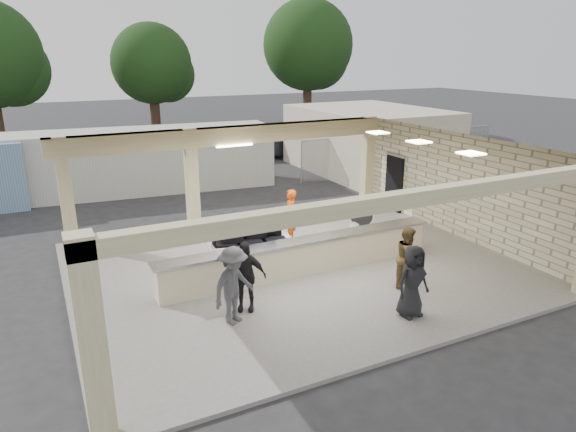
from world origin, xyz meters
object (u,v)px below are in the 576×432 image
passenger_d (412,281)px  drum_fan (362,215)px  passenger_c (233,285)px  car_dark (282,143)px  car_white_b (383,141)px  container_white (129,161)px  baggage_counter (302,257)px  passenger_a (408,257)px  car_white_a (339,146)px  baggage_handler (290,216)px  passenger_b (245,276)px  luggage_cart (252,241)px

passenger_d → drum_fan: bearing=63.8°
passenger_c → car_dark: bearing=33.6°
passenger_c → car_white_b: (16.16, 16.32, -0.36)m
passenger_d → container_white: container_white is taller
baggage_counter → passenger_a: 2.84m
passenger_a → passenger_c: (-4.70, 0.21, 0.10)m
drum_fan → passenger_a: size_ratio=0.60×
passenger_c → car_white_a: (12.28, 15.34, -0.27)m
passenger_d → car_white_b: bearing=52.7°
baggage_counter → passenger_c: 3.18m
passenger_a → car_white_a: size_ratio=0.31×
drum_fan → passenger_c: bearing=-106.5°
passenger_c → passenger_d: 4.06m
baggage_handler → car_white_b: bearing=170.8°
baggage_counter → passenger_c: (-2.64, -1.72, 0.42)m
drum_fan → passenger_b: 6.83m
passenger_a → container_white: size_ratio=0.13×
passenger_a → passenger_b: 4.30m
passenger_c → car_white_b: bearing=17.8°
passenger_a → passenger_d: bearing=-164.1°
baggage_handler → passenger_d: bearing=39.8°
car_dark → container_white: (-9.54, -4.21, 0.57)m
baggage_counter → passenger_b: bearing=-150.0°
car_white_a → car_white_b: car_white_a is taller
baggage_handler → passenger_a: size_ratio=1.07×
passenger_d → car_white_a: passenger_d is taller
baggage_counter → drum_fan: baggage_counter is taller
drum_fan → baggage_handler: (-2.74, 0.05, 0.34)m
baggage_handler → passenger_b: passenger_b is taller
luggage_cart → passenger_b: (-1.12, -2.29, 0.09)m
car_dark → luggage_cart: bearing=159.9°
passenger_b → car_white_a: size_ratio=0.33×
luggage_cart → passenger_b: size_ratio=1.57×
car_white_b → passenger_a: bearing=144.6°
passenger_d → car_white_a: 18.88m
car_dark → car_white_b: bearing=-90.8°
passenger_c → container_white: size_ratio=0.14×
drum_fan → passenger_d: bearing=-73.4°
passenger_a → passenger_d: passenger_d is taller
baggage_handler → baggage_counter: bearing=17.7°
passenger_c → container_white: (0.10, 13.20, 0.37)m
baggage_counter → passenger_b: 2.56m
luggage_cart → car_white_b: size_ratio=0.66×
luggage_cart → drum_fan: bearing=26.6°
car_white_a → container_white: 12.38m
drum_fan → car_white_b: car_white_b is taller
baggage_handler → car_white_b: baggage_handler is taller
passenger_d → car_white_b: passenger_d is taller
baggage_counter → drum_fan: size_ratio=8.47×
baggage_counter → luggage_cart: luggage_cart is taller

